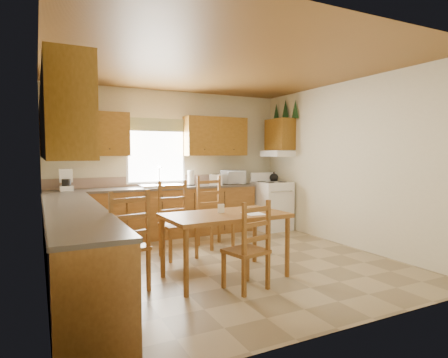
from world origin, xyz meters
name	(u,v)px	position (x,y,z in m)	size (l,w,h in m)	color
floor	(224,262)	(0.00, 0.00, 0.00)	(4.50, 4.50, 0.00)	#927E5B
ceiling	(224,66)	(0.00, 0.00, 2.70)	(4.50, 4.50, 0.00)	brown
wall_left	(42,169)	(-2.25, 0.00, 1.35)	(4.50, 4.50, 0.00)	beige
wall_right	(346,164)	(2.25, 0.00, 1.35)	(4.50, 4.50, 0.00)	beige
wall_back	(171,162)	(0.00, 2.25, 1.35)	(4.50, 4.50, 0.00)	beige
wall_front	(344,175)	(0.00, -2.25, 1.35)	(4.50, 4.50, 0.00)	beige
lower_cab_back	(157,213)	(-0.38, 1.95, 0.44)	(3.75, 0.60, 0.88)	brown
lower_cab_left	(75,250)	(-1.95, -0.15, 0.44)	(0.60, 3.60, 0.88)	brown
counter_back	(157,188)	(-0.38, 1.95, 0.90)	(3.75, 0.63, 0.04)	#504A44
counter_left	(74,210)	(-1.95, -0.15, 0.90)	(0.63, 3.60, 0.04)	#504A44
backsplash	(153,181)	(-0.38, 2.24, 1.01)	(3.75, 0.01, 0.18)	#8A7060
upper_cab_back_left	(86,134)	(-1.55, 2.08, 1.85)	(1.41, 0.33, 0.75)	brown
upper_cab_back_right	(216,136)	(0.86, 2.08, 1.85)	(1.25, 0.33, 0.75)	brown
upper_cab_left	(58,123)	(-2.08, -0.15, 1.85)	(0.33, 3.60, 0.75)	brown
upper_cab_stove	(280,135)	(2.08, 1.65, 1.90)	(0.33, 0.62, 0.62)	brown
range_hood	(278,154)	(2.03, 1.65, 1.52)	(0.44, 0.62, 0.12)	white
window_frame	(156,152)	(-0.30, 2.22, 1.55)	(1.13, 0.02, 1.18)	white
window_pane	(156,152)	(-0.30, 2.21, 1.55)	(1.05, 0.01, 1.10)	white
window_valance	(157,125)	(-0.30, 2.19, 2.05)	(1.19, 0.01, 0.24)	#42592B
sink_basin	(161,186)	(-0.30, 1.95, 0.94)	(0.75, 0.45, 0.04)	silver
pine_decal_a	(295,109)	(2.21, 1.33, 2.38)	(0.22, 0.22, 0.36)	#1A3E1C
pine_decal_b	(285,109)	(2.21, 1.65, 2.42)	(0.22, 0.22, 0.36)	#1A3E1C
pine_decal_c	(276,112)	(2.21, 1.97, 2.38)	(0.22, 0.22, 0.36)	#1A3E1C
stove	(272,206)	(1.88, 1.62, 0.47)	(0.63, 0.65, 0.94)	white
coffeemaker	(66,180)	(-1.88, 1.96, 1.09)	(0.19, 0.23, 0.33)	white
paper_towel	(191,178)	(0.28, 1.95, 1.06)	(0.12, 0.12, 0.29)	white
toaster	(216,180)	(0.77, 1.89, 1.02)	(0.25, 0.16, 0.20)	white
microwave	(233,177)	(1.15, 1.91, 1.06)	(0.45, 0.32, 0.27)	white
dining_table	(225,245)	(-0.26, -0.54, 0.40)	(1.48, 0.84, 0.79)	brown
chair_near_left	(123,241)	(-1.47, -0.44, 0.56)	(0.47, 0.45, 1.12)	brown
chair_near_right	(246,245)	(-0.23, -1.01, 0.50)	(0.42, 0.40, 1.00)	brown
chair_far_left	(178,220)	(-0.48, 0.53, 0.56)	(0.47, 0.44, 1.11)	brown
chair_far_right	(216,212)	(0.29, 0.88, 0.57)	(0.48, 0.46, 1.14)	brown
table_paper	(254,213)	(0.05, -0.71, 0.79)	(0.22, 0.29, 0.00)	white
table_card	(221,209)	(-0.28, -0.48, 0.85)	(0.08, 0.02, 0.11)	white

